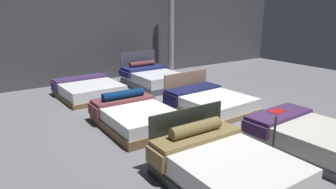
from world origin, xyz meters
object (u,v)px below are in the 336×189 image
object	(u,v)px
bed_4	(89,90)
bed_0	(224,168)
bed_2	(135,116)
bed_3	(209,101)
support_pillar	(171,30)
price_sign	(273,144)
bed_1	(310,137)
bed_5	(152,78)

from	to	relation	value
bed_4	bed_0	bearing A→B (deg)	-91.33
bed_2	bed_3	xyz separation A→B (m)	(2.19, -0.00, -0.03)
bed_0	support_pillar	xyz separation A→B (m)	(3.93, 7.09, 1.47)
bed_3	bed_2	bearing A→B (deg)	177.17
bed_2	support_pillar	world-z (taller)	support_pillar
price_sign	bed_4	bearing A→B (deg)	101.15
bed_1	support_pillar	world-z (taller)	support_pillar
bed_2	support_pillar	xyz separation A→B (m)	(3.92, 4.26, 1.51)
price_sign	bed_3	bearing A→B (deg)	69.06
price_sign	support_pillar	distance (m)	7.77
bed_1	bed_2	distance (m)	3.59
bed_2	bed_3	bearing A→B (deg)	0.61
bed_1	bed_3	world-z (taller)	bed_3
price_sign	support_pillar	bearing A→B (deg)	68.40
price_sign	support_pillar	xyz separation A→B (m)	(2.81, 7.11, 1.38)
bed_0	bed_3	size ratio (longest dim) A/B	0.96
bed_2	bed_4	xyz separation A→B (m)	(-0.03, 2.90, -0.02)
support_pillar	bed_2	bearing A→B (deg)	-132.58
bed_0	bed_2	size ratio (longest dim) A/B	0.98
bed_0	price_sign	xyz separation A→B (m)	(1.12, -0.02, 0.09)
bed_1	bed_5	xyz separation A→B (m)	(0.05, 5.77, 0.04)
bed_2	bed_0	bearing A→B (deg)	-89.61
bed_3	support_pillar	xyz separation A→B (m)	(1.73, 4.27, 1.54)
bed_0	bed_4	distance (m)	5.72
bed_2	price_sign	size ratio (longest dim) A/B	2.17
bed_5	bed_0	bearing A→B (deg)	-111.55
bed_1	bed_4	bearing A→B (deg)	108.32
bed_1	price_sign	world-z (taller)	price_sign
bed_0	bed_4	bearing A→B (deg)	90.56
bed_0	bed_4	size ratio (longest dim) A/B	1.03
bed_5	support_pillar	size ratio (longest dim) A/B	0.60
bed_2	bed_5	world-z (taller)	bed_5
bed_2	price_sign	bearing A→B (deg)	-68.11
bed_4	bed_5	world-z (taller)	bed_5
bed_3	price_sign	world-z (taller)	price_sign
price_sign	bed_5	bearing A→B (deg)	79.23
bed_4	support_pillar	bearing A→B (deg)	17.63
bed_1	price_sign	bearing A→B (deg)	175.86
bed_2	bed_4	distance (m)	2.90
bed_2	support_pillar	distance (m)	5.98
bed_3	bed_5	distance (m)	2.90
bed_2	price_sign	world-z (taller)	price_sign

